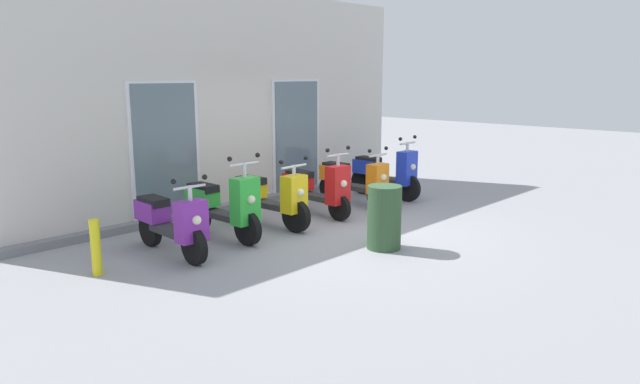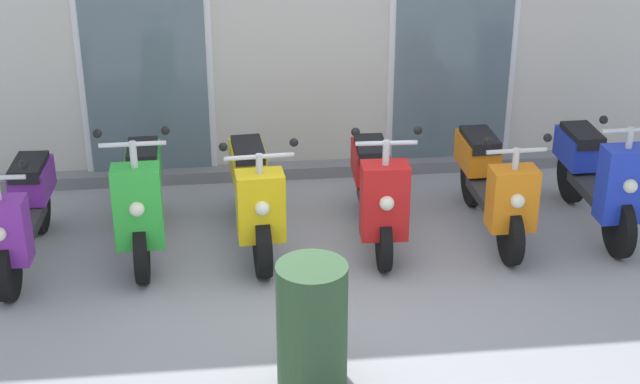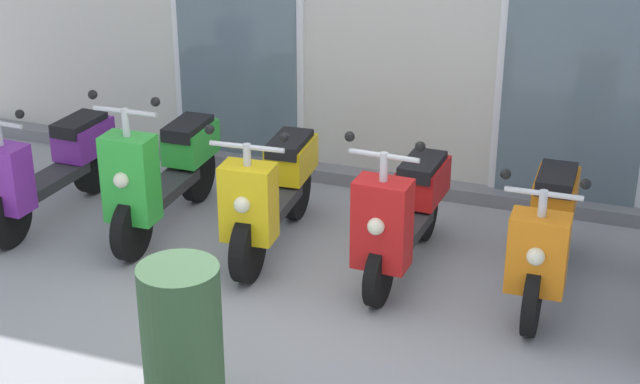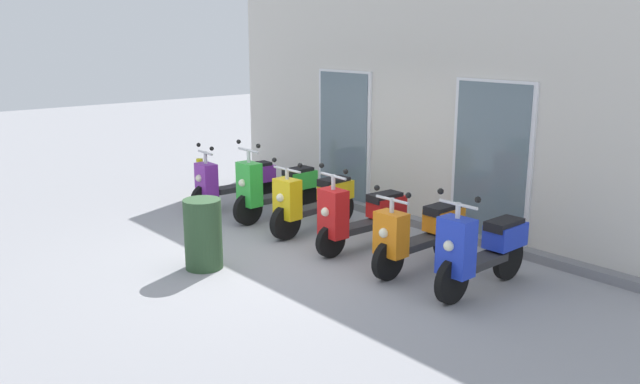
# 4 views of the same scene
# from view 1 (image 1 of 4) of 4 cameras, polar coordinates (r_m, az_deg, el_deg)

# --- Properties ---
(ground_plane) EXTENTS (40.00, 40.00, 0.00)m
(ground_plane) POSITION_cam_1_polar(r_m,az_deg,el_deg) (9.00, 2.22, -3.92)
(ground_plane) COLOR #939399
(storefront_facade) EXTENTS (8.64, 0.50, 3.87)m
(storefront_facade) POSITION_cam_1_polar(r_m,az_deg,el_deg) (10.64, -8.81, 8.60)
(storefront_facade) COLOR beige
(storefront_facade) RESTS_ON ground_plane
(scooter_purple) EXTENTS (0.52, 1.64, 1.15)m
(scooter_purple) POSITION_cam_1_polar(r_m,az_deg,el_deg) (8.00, -14.57, -2.89)
(scooter_purple) COLOR black
(scooter_purple) RESTS_ON ground_plane
(scooter_green) EXTENTS (0.58, 1.65, 1.31)m
(scooter_green) POSITION_cam_1_polar(r_m,az_deg,el_deg) (8.63, -9.52, -1.29)
(scooter_green) COLOR black
(scooter_green) RESTS_ON ground_plane
(scooter_yellow) EXTENTS (0.62, 1.64, 1.16)m
(scooter_yellow) POSITION_cam_1_polar(r_m,az_deg,el_deg) (9.22, -4.90, -0.55)
(scooter_yellow) COLOR black
(scooter_yellow) RESTS_ON ground_plane
(scooter_red) EXTENTS (0.56, 1.56, 1.24)m
(scooter_red) POSITION_cam_1_polar(r_m,az_deg,el_deg) (9.91, -0.24, 0.44)
(scooter_red) COLOR black
(scooter_red) RESTS_ON ground_plane
(scooter_orange) EXTENTS (0.56, 1.65, 1.13)m
(scooter_orange) POSITION_cam_1_polar(r_m,az_deg,el_deg) (10.69, 3.41, 1.19)
(scooter_orange) COLOR black
(scooter_orange) RESTS_ON ground_plane
(scooter_blue) EXTENTS (0.56, 1.62, 1.26)m
(scooter_blue) POSITION_cam_1_polar(r_m,az_deg,el_deg) (11.39, 6.59, 1.97)
(scooter_blue) COLOR black
(scooter_blue) RESTS_ON ground_plane
(trash_bin) EXTENTS (0.47, 0.47, 0.89)m
(trash_bin) POSITION_cam_1_polar(r_m,az_deg,el_deg) (8.08, 6.37, -2.50)
(trash_bin) COLOR #2D4C2D
(trash_bin) RESTS_ON ground_plane
(curb_bollard) EXTENTS (0.12, 0.12, 0.70)m
(curb_bollard) POSITION_cam_1_polar(r_m,az_deg,el_deg) (7.50, -21.29, -5.14)
(curb_bollard) COLOR yellow
(curb_bollard) RESTS_ON ground_plane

